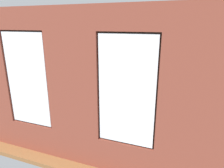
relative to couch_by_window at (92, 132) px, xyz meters
name	(u,v)px	position (x,y,z in m)	size (l,w,h in m)	color
ground_plane	(120,110)	(0.04, -2.22, -0.38)	(6.46, 6.49, 0.10)	brown
brick_wall_with_windows	(74,93)	(0.04, 0.65, 1.19)	(5.86, 0.30, 3.10)	brown
white_wall_right	(43,59)	(2.92, -2.02, 1.22)	(0.10, 5.49, 3.10)	silver
couch_by_window	(92,132)	(0.00, 0.00, 0.00)	(1.91, 0.87, 0.80)	black
couch_left	(190,115)	(-2.18, -1.82, 0.00)	(0.92, 1.82, 0.80)	black
coffee_table	(109,95)	(0.52, -2.38, 0.03)	(1.30, 0.87, 0.41)	tan
cup_ceramic	(120,93)	(0.16, -2.53, 0.13)	(0.08, 0.08, 0.09)	#4C4C51
remote_gray	(97,94)	(0.91, -2.25, 0.09)	(0.05, 0.17, 0.02)	#59595B
remote_black	(110,95)	(0.42, -2.25, 0.09)	(0.05, 0.17, 0.02)	black
remote_silver	(106,92)	(0.68, -2.49, 0.09)	(0.05, 0.17, 0.02)	#B2B2B7
media_console	(46,98)	(2.62, -1.63, -0.10)	(1.00, 0.42, 0.46)	black
tv_flatscreen	(45,81)	(2.62, -1.63, 0.55)	(1.19, 0.20, 0.84)	black
papasan_chair	(139,80)	(-0.08, -4.42, 0.13)	(1.17, 1.17, 0.72)	olive
potted_plant_between_couches	(152,138)	(-1.41, -0.05, 0.10)	(0.66, 0.61, 1.32)	beige
potted_plant_beside_window_right	(41,112)	(1.38, 0.10, 0.32)	(1.04, 0.97, 1.45)	beige
potted_plant_corner_far_left	(201,138)	(-2.34, 0.10, 0.41)	(0.76, 0.76, 1.15)	beige
potted_plant_corner_near_left	(196,79)	(-2.34, -4.46, 0.37)	(0.64, 0.64, 1.11)	#47423D
potted_plant_near_tv	(40,102)	(2.07, -0.68, 0.20)	(0.43, 0.43, 0.79)	gray
potted_plant_by_left_couch	(178,98)	(-1.79, -3.16, -0.03)	(0.21, 0.21, 0.45)	beige
potted_plant_mid_room_small	(142,95)	(-0.55, -2.86, 0.02)	(0.34, 0.34, 0.55)	beige
potted_plant_foreground_right	(89,68)	(2.32, -4.41, 0.45)	(0.80, 0.84, 1.21)	gray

